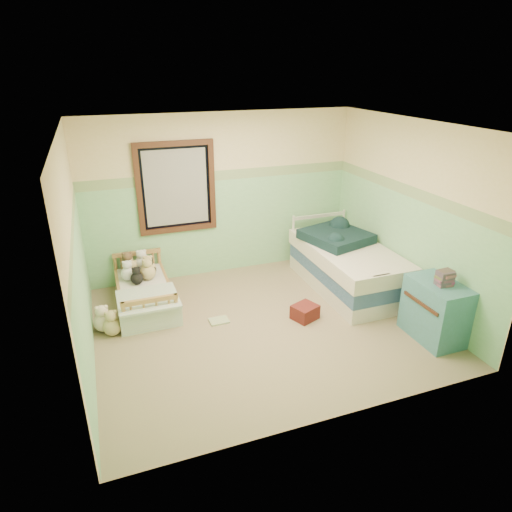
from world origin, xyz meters
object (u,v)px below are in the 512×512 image
object	(u,v)px
plush_floor_tan	(112,327)
twin_bed_frame	(346,281)
toddler_bed_frame	(145,299)
floor_book	(219,321)
plush_floor_cream	(103,322)
dresser	(435,311)
red_pillow	(305,312)

from	to	relation	value
plush_floor_tan	twin_bed_frame	xyz separation A→B (m)	(3.40, 0.13, -0.00)
toddler_bed_frame	floor_book	bearing A→B (deg)	-42.94
plush_floor_cream	floor_book	bearing A→B (deg)	-11.58
toddler_bed_frame	plush_floor_tan	distance (m)	0.79
plush_floor_cream	plush_floor_tan	bearing A→B (deg)	-52.80
dresser	red_pillow	size ratio (longest dim) A/B	2.42
twin_bed_frame	dresser	size ratio (longest dim) A/B	2.63
plush_floor_cream	plush_floor_tan	xyz separation A→B (m)	(0.10, -0.13, -0.01)
toddler_bed_frame	red_pillow	distance (m)	2.24
plush_floor_tan	dresser	xyz separation A→B (m)	(3.70, -1.41, 0.26)
plush_floor_tan	floor_book	xyz separation A→B (m)	(1.33, -0.16, -0.10)
plush_floor_tan	red_pillow	world-z (taller)	plush_floor_tan
twin_bed_frame	dresser	distance (m)	1.59
twin_bed_frame	red_pillow	distance (m)	1.15
toddler_bed_frame	plush_floor_cream	xyz separation A→B (m)	(-0.58, -0.50, 0.03)
floor_book	twin_bed_frame	bearing A→B (deg)	6.55
twin_bed_frame	floor_book	xyz separation A→B (m)	(-2.07, -0.28, -0.10)
toddler_bed_frame	floor_book	size ratio (longest dim) A/B	5.66
plush_floor_tan	red_pillow	bearing A→B (deg)	-11.08
plush_floor_cream	red_pillow	size ratio (longest dim) A/B	0.78
toddler_bed_frame	plush_floor_cream	size ratio (longest dim) A/B	5.86
dresser	floor_book	bearing A→B (deg)	152.26
toddler_bed_frame	dresser	bearing A→B (deg)	-32.31
toddler_bed_frame	plush_floor_tan	bearing A→B (deg)	-127.14
plush_floor_tan	red_pillow	size ratio (longest dim) A/B	0.74
toddler_bed_frame	red_pillow	size ratio (longest dim) A/B	4.59
toddler_bed_frame	floor_book	distance (m)	1.16
red_pillow	floor_book	world-z (taller)	red_pillow
dresser	red_pillow	bearing A→B (deg)	143.92
toddler_bed_frame	floor_book	world-z (taller)	toddler_bed_frame
plush_floor_cream	twin_bed_frame	xyz separation A→B (m)	(3.50, -0.01, -0.01)
floor_book	plush_floor_cream	bearing A→B (deg)	167.14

